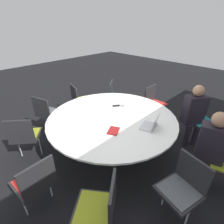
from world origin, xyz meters
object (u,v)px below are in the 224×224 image
(chair_6, at_px, (24,134))
(chair_9, at_px, (183,185))
(chair_4, at_px, (80,99))
(handbag, at_px, (99,108))
(chair_2, at_px, (154,101))
(spiral_notebook, at_px, (114,131))
(chair_3, at_px, (116,95))
(person_0, at_px, (211,146))
(cell_phone, at_px, (116,106))
(laptop, at_px, (151,125))
(chair_1, at_px, (201,117))
(person_1, at_px, (194,111))
(chair_5, at_px, (47,111))
(chair_8, at_px, (100,206))
(chair_7, at_px, (35,181))
(coffee_cup, at_px, (125,105))

(chair_6, relative_size, chair_9, 1.00)
(chair_4, relative_size, handbag, 2.42)
(chair_2, height_order, spiral_notebook, chair_2)
(spiral_notebook, distance_m, handbag, 2.06)
(chair_3, relative_size, person_0, 0.71)
(chair_2, distance_m, chair_3, 0.96)
(cell_phone, xyz_separation_m, handbag, (-0.46, -1.05, -0.60))
(laptop, bearing_deg, chair_9, 42.16)
(chair_1, relative_size, person_1, 0.71)
(chair_3, relative_size, chair_5, 1.00)
(spiral_notebook, xyz_separation_m, cell_phone, (-0.66, -0.57, -0.01))
(chair_8, relative_size, spiral_notebook, 3.41)
(chair_8, height_order, person_1, person_1)
(person_0, bearing_deg, handbag, -24.61)
(chair_9, bearing_deg, chair_6, 34.74)
(laptop, xyz_separation_m, spiral_notebook, (0.48, -0.35, -0.04))
(chair_7, height_order, handbag, chair_7)
(chair_7, bearing_deg, coffee_cup, 3.84)
(chair_4, relative_size, chair_7, 1.00)
(chair_2, bearing_deg, person_0, 55.54)
(chair_4, relative_size, laptop, 2.53)
(chair_5, distance_m, person_0, 3.04)
(spiral_notebook, bearing_deg, chair_2, -167.90)
(chair_7, xyz_separation_m, chair_8, (-0.33, 0.79, 0.00))
(chair_8, xyz_separation_m, chair_9, (-0.85, 0.51, 0.00))
(chair_7, relative_size, handbag, 2.42)
(chair_3, height_order, person_0, person_0)
(chair_1, relative_size, chair_9, 1.00)
(chair_3, xyz_separation_m, person_1, (-0.10, 1.88, 0.19))
(chair_9, relative_size, handbag, 2.42)
(handbag, bearing_deg, chair_4, -16.80)
(chair_1, distance_m, laptop, 1.36)
(chair_1, bearing_deg, chair_9, 50.56)
(chair_6, relative_size, cell_phone, 5.59)
(chair_5, xyz_separation_m, coffee_cup, (-0.97, 1.30, 0.26))
(chair_3, distance_m, chair_4, 0.92)
(chair_1, xyz_separation_m, chair_8, (2.63, -0.05, 0.00))
(person_1, bearing_deg, chair_4, -33.41)
(chair_9, relative_size, spiral_notebook, 3.41)
(chair_6, xyz_separation_m, person_0, (-1.60, 2.39, 0.19))
(chair_7, height_order, cell_phone, chair_7)
(cell_phone, bearing_deg, person_1, 126.71)
(chair_4, xyz_separation_m, laptop, (0.16, 2.11, 0.26))
(chair_6, bearing_deg, chair_3, 41.34)
(coffee_cup, bearing_deg, spiral_notebook, 28.80)
(person_1, bearing_deg, chair_7, 20.35)
(chair_8, distance_m, chair_9, 0.99)
(laptop, distance_m, spiral_notebook, 0.60)
(chair_1, bearing_deg, handbag, -38.10)
(chair_2, relative_size, person_1, 0.71)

